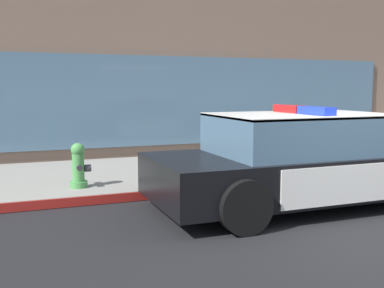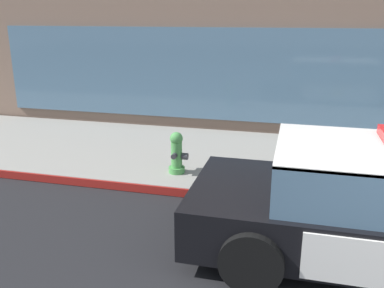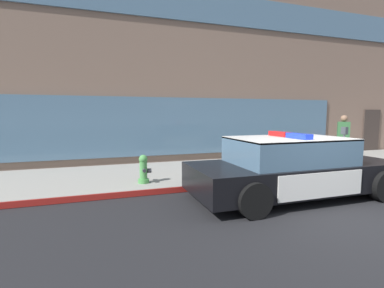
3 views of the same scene
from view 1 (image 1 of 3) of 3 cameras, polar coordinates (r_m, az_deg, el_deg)
The scene contains 6 objects.
ground at distance 6.24m, azimuth 22.14°, elevation -9.87°, with size 48.00×48.00×0.00m, color black.
sidewalk at distance 9.71m, azimuth 4.46°, elevation -2.99°, with size 48.00×3.56×0.15m, color gray.
curb_red_paint at distance 8.16m, azimuth 9.96°, elevation -4.99°, with size 28.80×0.04×0.14m, color maroon.
storefront_building at distance 16.90m, azimuth -2.55°, elevation 14.67°, with size 23.15×10.93×8.03m.
police_cruiser at distance 7.08m, azimuth 14.29°, elevation -1.96°, with size 4.89×2.10×1.49m.
fire_hydrant at distance 7.63m, azimuth -13.93°, elevation -2.67°, with size 0.34×0.39×0.73m.
Camera 1 is at (-4.16, -4.30, 1.75)m, focal length 42.85 mm.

